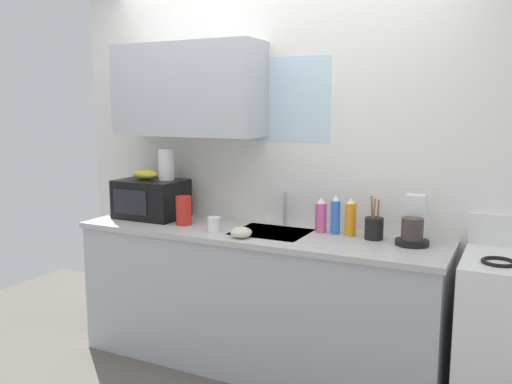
{
  "coord_description": "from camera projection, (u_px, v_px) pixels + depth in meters",
  "views": [
    {
      "loc": [
        1.49,
        -2.99,
        1.68
      ],
      "look_at": [
        0.0,
        0.0,
        1.15
      ],
      "focal_mm": 37.85,
      "sensor_mm": 36.0,
      "label": 1
    }
  ],
  "objects": [
    {
      "name": "mug_white",
      "position": [
        214.0,
        224.0,
        3.38
      ],
      "size": [
        0.08,
        0.08,
        0.09
      ],
      "primitive_type": "cylinder",
      "color": "white",
      "rests_on": "counter_unit"
    },
    {
      "name": "banana_bunch",
      "position": [
        145.0,
        174.0,
        3.81
      ],
      "size": [
        0.2,
        0.11,
        0.07
      ],
      "primitive_type": "ellipsoid",
      "color": "gold",
      "rests_on": "microwave"
    },
    {
      "name": "dish_soap_bottle_blue",
      "position": [
        335.0,
        216.0,
        3.32
      ],
      "size": [
        0.06,
        0.06,
        0.24
      ],
      "color": "blue",
      "rests_on": "counter_unit"
    },
    {
      "name": "sink_faucet",
      "position": [
        285.0,
        209.0,
        3.57
      ],
      "size": [
        0.03,
        0.03,
        0.22
      ],
      "primitive_type": "cylinder",
      "color": "#B2B5BA",
      "rests_on": "counter_unit"
    },
    {
      "name": "kitchen_wall_assembly",
      "position": [
        260.0,
        153.0,
        3.67
      ],
      "size": [
        3.15,
        0.42,
        2.5
      ],
      "color": "white",
      "rests_on": "ground"
    },
    {
      "name": "dish_soap_bottle_pink",
      "position": [
        321.0,
        216.0,
        3.37
      ],
      "size": [
        0.07,
        0.07,
        0.22
      ],
      "color": "#E55999",
      "rests_on": "counter_unit"
    },
    {
      "name": "microwave",
      "position": [
        151.0,
        199.0,
        3.81
      ],
      "size": [
        0.46,
        0.35,
        0.27
      ],
      "color": "black",
      "rests_on": "counter_unit"
    },
    {
      "name": "utensil_crock",
      "position": [
        374.0,
        228.0,
        3.19
      ],
      "size": [
        0.11,
        0.11,
        0.26
      ],
      "color": "black",
      "rests_on": "counter_unit"
    },
    {
      "name": "small_bowl",
      "position": [
        241.0,
        232.0,
        3.24
      ],
      "size": [
        0.13,
        0.13,
        0.06
      ],
      "primitive_type": "ellipsoid",
      "color": "beige",
      "rests_on": "counter_unit"
    },
    {
      "name": "coffee_maker",
      "position": [
        414.0,
        226.0,
        3.08
      ],
      "size": [
        0.19,
        0.21,
        0.28
      ],
      "color": "black",
      "rests_on": "counter_unit"
    },
    {
      "name": "counter_unit",
      "position": [
        256.0,
        298.0,
        3.49
      ],
      "size": [
        2.38,
        0.63,
        0.9
      ],
      "color": "#B2B7BC",
      "rests_on": "ground"
    },
    {
      "name": "paper_towel_roll",
      "position": [
        166.0,
        164.0,
        3.78
      ],
      "size": [
        0.11,
        0.11,
        0.22
      ],
      "primitive_type": "cylinder",
      "color": "white",
      "rests_on": "microwave"
    },
    {
      "name": "dish_soap_bottle_orange",
      "position": [
        351.0,
        218.0,
        3.28
      ],
      "size": [
        0.07,
        0.07,
        0.23
      ],
      "color": "orange",
      "rests_on": "counter_unit"
    },
    {
      "name": "cereal_canister",
      "position": [
        184.0,
        211.0,
        3.58
      ],
      "size": [
        0.1,
        0.1,
        0.19
      ],
      "primitive_type": "cylinder",
      "color": "red",
      "rests_on": "counter_unit"
    }
  ]
}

